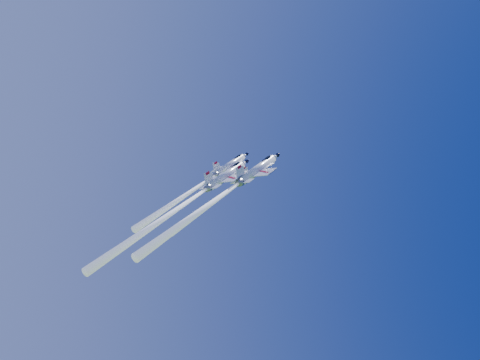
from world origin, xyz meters
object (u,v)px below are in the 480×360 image
jet_right (222,195)px  jet_slot (184,204)px  jet_lead (231,189)px  jet_left (201,185)px

jet_right → jet_slot: jet_right is taller
jet_right → jet_slot: size_ratio=0.98×
jet_lead → jet_right: jet_lead is taller
jet_lead → jet_slot: 16.22m
jet_slot → jet_lead: bearing=93.0°
jet_right → jet_left: bearing=162.5°
jet_left → jet_right: (-0.33, -10.03, -3.80)m
jet_lead → jet_slot: jet_lead is taller
jet_left → jet_right: jet_left is taller
jet_left → jet_lead: bearing=57.0°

